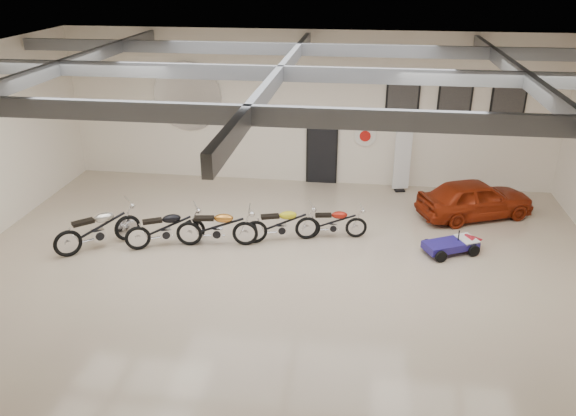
# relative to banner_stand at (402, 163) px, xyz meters

# --- Properties ---
(floor) EXTENTS (16.00, 12.00, 0.01)m
(floor) POSITION_rel_banner_stand_xyz_m (-3.12, -5.50, -0.99)
(floor) COLOR #BBAA8F
(floor) RESTS_ON ground
(ceiling) EXTENTS (16.00, 12.00, 0.01)m
(ceiling) POSITION_rel_banner_stand_xyz_m (-3.12, -5.50, 4.01)
(ceiling) COLOR slate
(ceiling) RESTS_ON back_wall
(back_wall) EXTENTS (16.00, 0.02, 5.00)m
(back_wall) POSITION_rel_banner_stand_xyz_m (-3.12, 0.50, 1.51)
(back_wall) COLOR white
(back_wall) RESTS_ON floor
(ceiling_beams) EXTENTS (15.80, 11.80, 0.32)m
(ceiling_beams) POSITION_rel_banner_stand_xyz_m (-3.12, -5.50, 3.76)
(ceiling_beams) COLOR slate
(ceiling_beams) RESTS_ON ceiling
(door) EXTENTS (0.92, 0.08, 2.10)m
(door) POSITION_rel_banner_stand_xyz_m (-2.62, 0.45, 0.06)
(door) COLOR black
(door) RESTS_ON back_wall
(logo_plaque) EXTENTS (2.30, 0.06, 1.16)m
(logo_plaque) POSITION_rel_banner_stand_xyz_m (-7.12, 0.45, 1.81)
(logo_plaque) COLOR silver
(logo_plaque) RESTS_ON back_wall
(poster_left) EXTENTS (1.05, 0.08, 1.35)m
(poster_left) POSITION_rel_banner_stand_xyz_m (-0.12, 0.46, 2.11)
(poster_left) COLOR black
(poster_left) RESTS_ON back_wall
(poster_mid) EXTENTS (1.05, 0.08, 1.35)m
(poster_mid) POSITION_rel_banner_stand_xyz_m (1.48, 0.46, 2.11)
(poster_mid) COLOR black
(poster_mid) RESTS_ON back_wall
(poster_right) EXTENTS (1.05, 0.08, 1.35)m
(poster_right) POSITION_rel_banner_stand_xyz_m (3.08, 0.46, 2.11)
(poster_right) COLOR black
(poster_right) RESTS_ON back_wall
(oil_sign) EXTENTS (0.72, 0.10, 0.72)m
(oil_sign) POSITION_rel_banner_stand_xyz_m (-1.22, 0.45, 0.71)
(oil_sign) COLOR white
(oil_sign) RESTS_ON back_wall
(banner_stand) EXTENTS (0.57, 0.34, 1.98)m
(banner_stand) POSITION_rel_banner_stand_xyz_m (0.00, 0.00, 0.00)
(banner_stand) COLOR white
(banner_stand) RESTS_ON floor
(motorcycle_silver) EXTENTS (2.11, 2.03, 1.16)m
(motorcycle_silver) POSITION_rel_banner_stand_xyz_m (-8.01, -5.07, -0.41)
(motorcycle_silver) COLOR silver
(motorcycle_silver) RESTS_ON floor
(motorcycle_black) EXTENTS (2.12, 1.47, 1.07)m
(motorcycle_black) POSITION_rel_banner_stand_xyz_m (-6.32, -4.71, -0.46)
(motorcycle_black) COLOR silver
(motorcycle_black) RESTS_ON floor
(motorcycle_gold) EXTENTS (2.18, 0.94, 1.10)m
(motorcycle_gold) POSITION_rel_banner_stand_xyz_m (-4.98, -4.50, -0.44)
(motorcycle_gold) COLOR silver
(motorcycle_gold) RESTS_ON floor
(motorcycle_yellow) EXTENTS (2.09, 1.18, 1.04)m
(motorcycle_yellow) POSITION_rel_banner_stand_xyz_m (-3.34, -4.03, -0.47)
(motorcycle_yellow) COLOR silver
(motorcycle_yellow) RESTS_ON floor
(motorcycle_red) EXTENTS (1.88, 0.84, 0.94)m
(motorcycle_red) POSITION_rel_banner_stand_xyz_m (-1.98, -3.65, -0.52)
(motorcycle_red) COLOR silver
(motorcycle_red) RESTS_ON floor
(go_kart) EXTENTS (1.88, 1.45, 0.62)m
(go_kart) POSITION_rel_banner_stand_xyz_m (1.22, -4.06, -0.68)
(go_kart) COLOR navy
(go_kart) RESTS_ON floor
(vintage_car) EXTENTS (2.56, 3.65, 1.15)m
(vintage_car) POSITION_rel_banner_stand_xyz_m (2.05, -1.73, -0.41)
(vintage_car) COLOR maroon
(vintage_car) RESTS_ON floor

